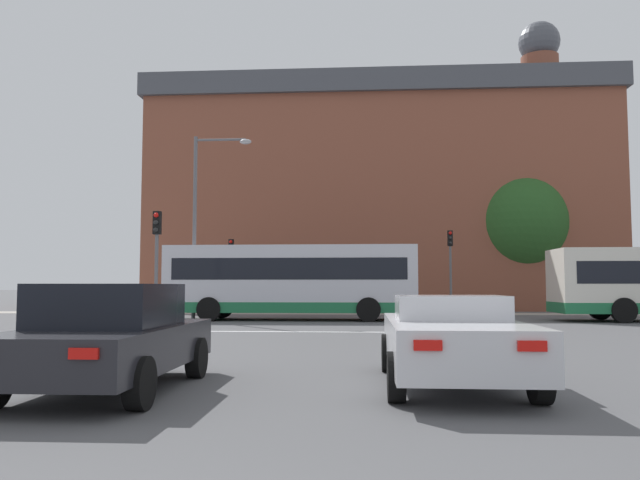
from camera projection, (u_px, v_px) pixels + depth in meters
name	position (u px, v px, depth m)	size (l,w,h in m)	color
stop_line_strip	(325.00, 332.00, 19.84)	(9.06, 0.30, 0.01)	silver
far_pavement	(340.00, 313.00, 33.01)	(70.07, 2.50, 0.01)	#A09B91
brick_civic_building	(378.00, 203.00, 43.82)	(29.05, 15.44, 20.01)	brown
car_saloon_left	(109.00, 337.00, 8.73)	(2.05, 4.29, 1.50)	#232328
car_roadster_right	(451.00, 339.00, 9.25)	(2.01, 4.63, 1.32)	silver
bus_crossing_lead	(291.00, 280.00, 26.86)	(10.65, 2.70, 3.17)	silver
traffic_light_far_right	(450.00, 258.00, 31.86)	(0.26, 0.31, 4.30)	slate
traffic_light_far_left	(231.00, 263.00, 32.79)	(0.26, 0.31, 3.92)	slate
traffic_light_near_left	(156.00, 249.00, 21.40)	(0.26, 0.31, 4.04)	slate
street_lamp_junction	(204.00, 207.00, 26.64)	(2.51, 0.36, 7.89)	slate
pedestrian_waiting	(255.00, 295.00, 34.06)	(0.41, 0.24, 1.61)	brown
tree_by_building	(519.00, 224.00, 37.64)	(6.11, 6.11, 8.41)	#4C3823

